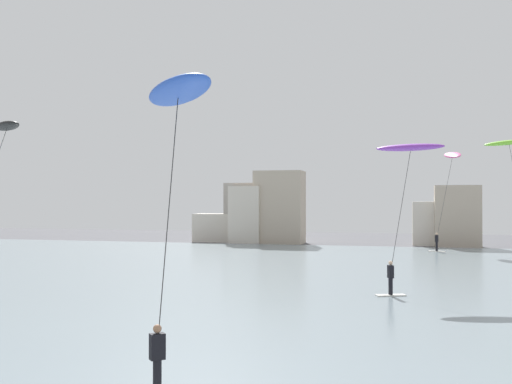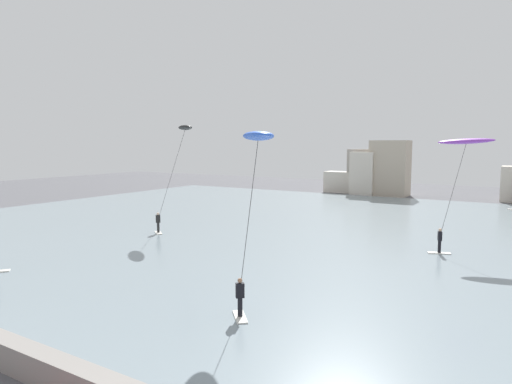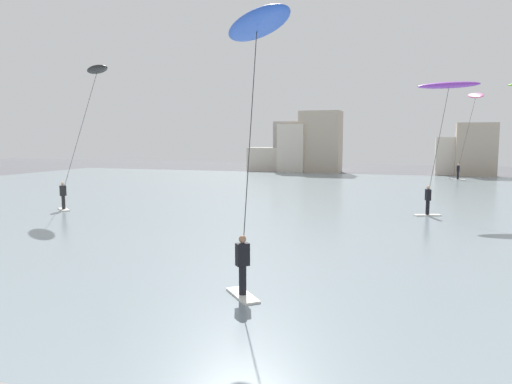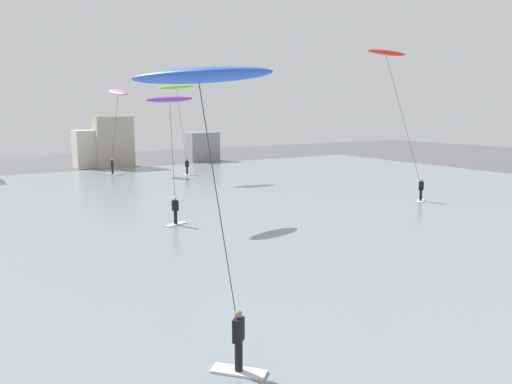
{
  "view_description": "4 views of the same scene",
  "coord_description": "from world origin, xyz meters",
  "views": [
    {
      "loc": [
        3.51,
        -2.21,
        4.64
      ],
      "look_at": [
        -1.34,
        17.1,
        4.89
      ],
      "focal_mm": 41.37,
      "sensor_mm": 36.0,
      "label": 1
    },
    {
      "loc": [
        7.85,
        -4.34,
        7.12
      ],
      "look_at": [
        -3.08,
        13.43,
        4.91
      ],
      "focal_mm": 31.85,
      "sensor_mm": 36.0,
      "label": 2
    },
    {
      "loc": [
        2.22,
        -1.16,
        4.28
      ],
      "look_at": [
        -3.16,
        15.01,
        2.37
      ],
      "focal_mm": 33.77,
      "sensor_mm": 36.0,
      "label": 3
    },
    {
      "loc": [
        -7.6,
        0.79,
        6.56
      ],
      "look_at": [
        0.89,
        14.31,
        3.89
      ],
      "focal_mm": 33.85,
      "sensor_mm": 36.0,
      "label": 4
    }
  ],
  "objects": [
    {
      "name": "water_bay",
      "position": [
        0.0,
        30.03,
        0.05
      ],
      "size": [
        84.0,
        52.0,
        0.1
      ],
      "primitive_type": "cube",
      "color": "gray",
      "rests_on": "ground"
    },
    {
      "name": "far_shore_buildings",
      "position": [
        -3.94,
        58.8,
        2.96
      ],
      "size": [
        41.31,
        5.0,
        7.62
      ],
      "color": "beige",
      "rests_on": "ground"
    },
    {
      "name": "kitesurfer_black",
      "position": [
        -16.52,
        23.91,
        7.59
      ],
      "size": [
        2.98,
        4.33,
        8.61
      ],
      "color": "silver",
      "rests_on": "water_bay"
    },
    {
      "name": "kitesurfer_purple",
      "position": [
        3.79,
        28.79,
        6.8
      ],
      "size": [
        3.76,
        4.25,
        7.47
      ],
      "color": "silver",
      "rests_on": "water_bay"
    },
    {
      "name": "kitesurfer_blue",
      "position": [
        -2.18,
        12.04,
        7.03
      ],
      "size": [
        3.39,
        4.31,
        7.62
      ],
      "color": "silver",
      "rests_on": "water_bay"
    }
  ]
}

